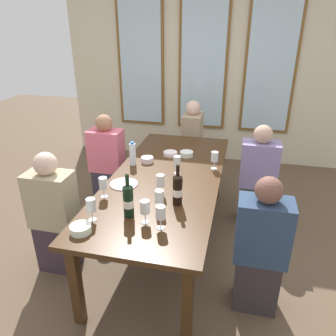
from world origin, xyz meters
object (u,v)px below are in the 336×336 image
object	(u,v)px
white_plate_0	(124,184)
dining_table	(166,183)
wine_glass_0	(103,184)
wine_glass_3	(160,181)
wine_bottle_1	(128,200)
wine_glass_5	(91,205)
wine_glass_1	(177,161)
wine_glass_2	(161,213)
tasting_bowl_3	(170,154)
seated_person_3	(260,249)
water_bottle	(133,154)
seated_person_0	(107,163)
tasting_bowl_1	(147,160)
wine_bottle_0	(178,189)
seated_person_4	(192,143)
wine_glass_6	(159,197)
seated_person_2	(54,216)
tasting_bowl_2	(187,154)
wine_glass_4	(145,208)
wine_glass_7	(215,158)
tasting_bowl_0	(81,229)
seated_person_1	(258,178)

from	to	relation	value
white_plate_0	dining_table	bearing A→B (deg)	36.71
wine_glass_0	wine_glass_3	size ratio (longest dim) A/B	1.00
wine_bottle_1	wine_glass_5	size ratio (longest dim) A/B	1.93
wine_glass_1	wine_glass_2	bearing A→B (deg)	-85.47
tasting_bowl_3	seated_person_3	distance (m)	1.47
water_bottle	seated_person_0	size ratio (longest dim) A/B	0.22
dining_table	tasting_bowl_1	xyz separation A→B (m)	(-0.26, 0.28, 0.10)
wine_glass_0	wine_glass_5	distance (m)	0.34
wine_glass_2	wine_bottle_0	bearing A→B (deg)	82.47
wine_glass_3	seated_person_4	size ratio (longest dim) A/B	0.16
water_bottle	wine_glass_6	bearing A→B (deg)	-58.65
seated_person_2	seated_person_4	bearing A→B (deg)	67.52
tasting_bowl_2	wine_glass_2	distance (m)	1.33
wine_bottle_1	wine_glass_5	distance (m)	0.26
water_bottle	wine_glass_4	world-z (taller)	water_bottle
dining_table	wine_glass_7	bearing A→B (deg)	33.68
wine_glass_4	wine_glass_1	bearing A→B (deg)	86.36
wine_bottle_0	wine_glass_3	distance (m)	0.21
wine_glass_1	tasting_bowl_1	bearing A→B (deg)	151.09
wine_glass_7	seated_person_4	distance (m)	1.35
wine_bottle_0	tasting_bowl_2	xyz separation A→B (m)	(-0.10, 0.98, -0.10)
seated_person_0	wine_glass_3	bearing A→B (deg)	-46.68
wine_glass_3	seated_person_0	xyz separation A→B (m)	(-0.89, 0.94, -0.34)
tasting_bowl_3	wine_glass_6	xyz separation A→B (m)	(0.17, -1.10, 0.10)
wine_glass_0	seated_person_2	size ratio (longest dim) A/B	0.16
tasting_bowl_0	water_bottle	distance (m)	1.16
water_bottle	wine_glass_2	world-z (taller)	water_bottle
wine_glass_1	wine_glass_2	world-z (taller)	same
wine_bottle_1	seated_person_1	distance (m)	1.66
wine_bottle_0	wine_glass_3	bearing A→B (deg)	143.76
seated_person_1	seated_person_4	bearing A→B (deg)	133.08
water_bottle	wine_glass_4	distance (m)	1.03
wine_glass_6	wine_glass_4	bearing A→B (deg)	-109.81
dining_table	wine_bottle_0	size ratio (longest dim) A/B	7.07
wine_glass_4	wine_glass_5	distance (m)	0.38
wine_bottle_0	tasting_bowl_1	world-z (taller)	wine_bottle_0
seated_person_3	seated_person_1	bearing A→B (deg)	90.00
wine_bottle_1	tasting_bowl_0	distance (m)	0.38
dining_table	white_plate_0	bearing A→B (deg)	-143.29
water_bottle	wine_glass_1	xyz separation A→B (m)	(0.47, -0.10, 0.01)
water_bottle	wine_glass_0	size ratio (longest dim) A/B	1.38
wine_glass_3	wine_glass_6	distance (m)	0.26
wine_bottle_0	wine_glass_0	size ratio (longest dim) A/B	1.89
wine_bottle_0	water_bottle	size ratio (longest dim) A/B	1.37
seated_person_1	wine_glass_6	bearing A→B (deg)	-122.59
wine_glass_3	wine_glass_7	bearing A→B (deg)	58.09
wine_glass_7	wine_glass_3	bearing A→B (deg)	-121.91
wine_bottle_1	seated_person_0	world-z (taller)	seated_person_0
dining_table	seated_person_2	world-z (taller)	seated_person_2
white_plate_0	wine_glass_2	distance (m)	0.74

